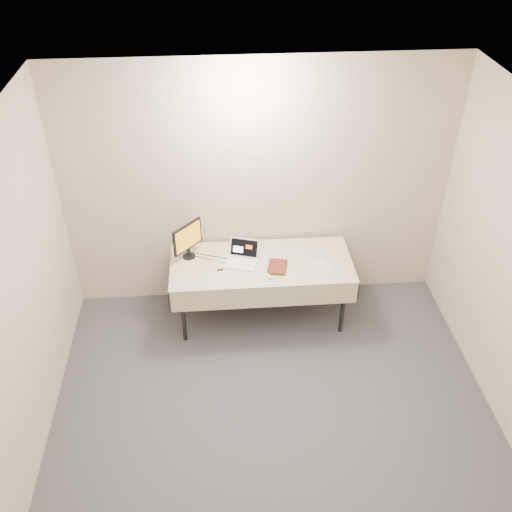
{
  "coord_description": "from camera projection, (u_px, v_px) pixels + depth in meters",
  "views": [
    {
      "loc": [
        -0.43,
        -2.61,
        4.22
      ],
      "look_at": [
        -0.06,
        1.99,
        0.86
      ],
      "focal_mm": 40.0,
      "sensor_mm": 36.0,
      "label": 1
    }
  ],
  "objects": [
    {
      "name": "usb_dongle",
      "position": [
        220.0,
        270.0,
        5.71
      ],
      "size": [
        0.06,
        0.02,
        0.01
      ],
      "primitive_type": "cube",
      "rotation": [
        0.0,
        0.0,
        0.07
      ],
      "color": "black",
      "rests_on": "table"
    },
    {
      "name": "laptop",
      "position": [
        242.0,
        257.0,
        5.81
      ],
      "size": [
        0.38,
        0.37,
        0.21
      ],
      "rotation": [
        0.0,
        0.0,
        -0.3
      ],
      "color": "white",
      "rests_on": "table"
    },
    {
      "name": "clicker",
      "position": [
        269.0,
        276.0,
        5.62
      ],
      "size": [
        0.08,
        0.11,
        0.02
      ],
      "primitive_type": "ellipsoid",
      "rotation": [
        0.0,
        0.0,
        0.3
      ],
      "color": "silver",
      "rests_on": "table"
    },
    {
      "name": "paper_form",
      "position": [
        324.0,
        265.0,
        5.78
      ],
      "size": [
        0.19,
        0.27,
        0.0
      ],
      "primitive_type": "cube",
      "rotation": [
        0.0,
        0.0,
        0.41
      ],
      "color": "#C7E9B9",
      "rests_on": "table"
    },
    {
      "name": "monitor",
      "position": [
        188.0,
        238.0,
        5.77
      ],
      "size": [
        0.28,
        0.3,
        0.39
      ],
      "rotation": [
        0.0,
        0.0,
        0.82
      ],
      "color": "black",
      "rests_on": "table"
    },
    {
      "name": "alarm_clock",
      "position": [
        246.0,
        245.0,
        6.03
      ],
      "size": [
        0.11,
        0.05,
        0.05
      ],
      "rotation": [
        0.0,
        0.0,
        0.07
      ],
      "color": "black",
      "rests_on": "table"
    },
    {
      "name": "back_wall",
      "position": [
        258.0,
        188.0,
        5.83
      ],
      "size": [
        4.0,
        0.1,
        2.7
      ],
      "primitive_type": "cube",
      "color": "beige",
      "rests_on": "ground"
    },
    {
      "name": "table",
      "position": [
        261.0,
        267.0,
        5.86
      ],
      "size": [
        1.86,
        0.81,
        0.74
      ],
      "color": "black",
      "rests_on": "ground"
    },
    {
      "name": "ground",
      "position": [
        283.0,
        486.0,
        4.61
      ],
      "size": [
        5.0,
        5.0,
        0.0
      ],
      "primitive_type": "plane",
      "color": "#3A3A3E",
      "rests_on": "ground"
    },
    {
      "name": "book",
      "position": [
        268.0,
        257.0,
        5.69
      ],
      "size": [
        0.19,
        0.06,
        0.25
      ],
      "primitive_type": "imported",
      "rotation": [
        0.0,
        0.0,
        -0.22
      ],
      "color": "maroon",
      "rests_on": "table"
    }
  ]
}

